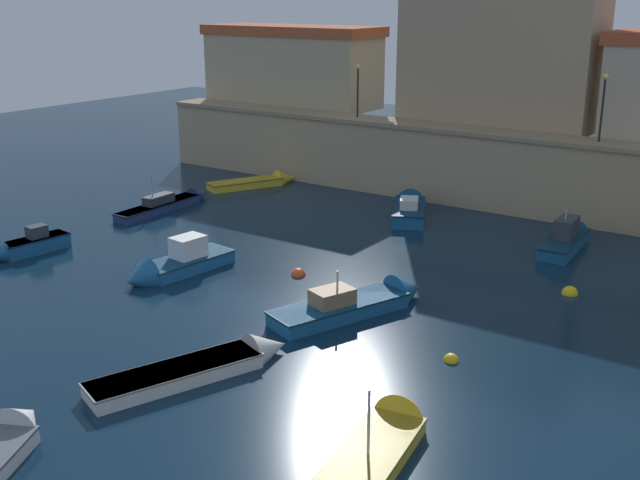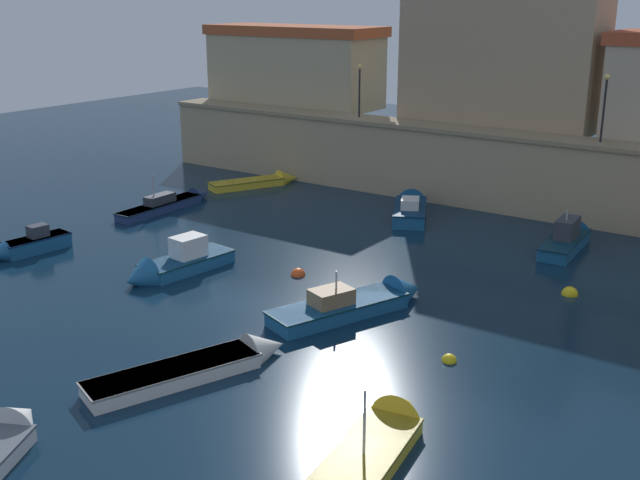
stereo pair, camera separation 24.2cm
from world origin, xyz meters
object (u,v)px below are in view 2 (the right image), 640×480
at_px(moored_boat_9, 171,203).
at_px(moored_boat_5, 360,302).
at_px(moored_boat_7, 383,435).
at_px(mooring_buoy_1, 298,275).
at_px(moored_boat_6, 570,237).
at_px(quay_lamp_0, 360,82).
at_px(moored_boat_2, 28,245).
at_px(mooring_buoy_0, 449,361).
at_px(quay_lamp_1, 605,97).
at_px(moored_boat_10, 207,364).
at_px(moored_boat_3, 411,207).
at_px(mooring_buoy_2, 570,295).
at_px(moored_boat_11, 262,182).
at_px(moored_boat_0, 172,265).

bearing_deg(moored_boat_9, moored_boat_5, -112.97).
height_order(moored_boat_7, mooring_buoy_1, moored_boat_7).
bearing_deg(moored_boat_6, moored_boat_5, 158.97).
bearing_deg(quay_lamp_0, moored_boat_6, -17.01).
relative_size(moored_boat_2, mooring_buoy_0, 7.94).
relative_size(quay_lamp_0, moored_boat_5, 0.46).
bearing_deg(moored_boat_2, moored_boat_5, 107.48).
xyz_separation_m(quay_lamp_1, moored_boat_2, (-21.13, -21.23, -6.52)).
bearing_deg(moored_boat_10, moored_boat_7, -72.04).
height_order(quay_lamp_1, moored_boat_6, quay_lamp_1).
xyz_separation_m(moored_boat_3, moored_boat_5, (5.22, -13.77, -0.07)).
relative_size(moored_boat_10, mooring_buoy_2, 10.38).
relative_size(quay_lamp_1, moored_boat_11, 0.59).
distance_m(moored_boat_2, moored_boat_3, 20.83).
distance_m(moored_boat_6, moored_boat_7, 21.14).
bearing_deg(moored_boat_5, mooring_buoy_2, -23.45).
bearing_deg(quay_lamp_0, moored_boat_0, -83.60).
bearing_deg(moored_boat_5, quay_lamp_1, 8.48).
height_order(quay_lamp_1, mooring_buoy_0, quay_lamp_1).
relative_size(quay_lamp_0, quay_lamp_1, 0.93).
bearing_deg(moored_boat_0, moored_boat_6, 143.82).
xyz_separation_m(moored_boat_2, mooring_buoy_2, (23.62, 9.84, -0.44)).
xyz_separation_m(moored_boat_7, moored_boat_9, (-23.32, 14.77, 0.08)).
height_order(quay_lamp_0, moored_boat_7, quay_lamp_0).
bearing_deg(moored_boat_7, mooring_buoy_1, 37.40).
distance_m(moored_boat_2, mooring_buoy_0, 22.23).
bearing_deg(mooring_buoy_0, mooring_buoy_2, 80.67).
height_order(quay_lamp_0, moored_boat_5, quay_lamp_0).
distance_m(moored_boat_10, mooring_buoy_0, 8.37).
bearing_deg(moored_boat_9, mooring_buoy_2, -92.33).
xyz_separation_m(moored_boat_11, mooring_buoy_2, (23.14, -7.85, -0.27)).
bearing_deg(mooring_buoy_1, moored_boat_10, -71.63).
bearing_deg(moored_boat_7, moored_boat_10, 78.02).
distance_m(quay_lamp_0, moored_boat_7, 31.74).
distance_m(moored_boat_6, mooring_buoy_1, 14.28).
distance_m(quay_lamp_0, moored_boat_9, 14.25).
distance_m(moored_boat_2, moored_boat_7, 23.42).
relative_size(moored_boat_9, moored_boat_10, 1.02).
relative_size(mooring_buoy_1, mooring_buoy_2, 0.95).
bearing_deg(moored_boat_2, moored_boat_10, 81.70).
distance_m(moored_boat_5, moored_boat_7, 9.76).
relative_size(moored_boat_11, mooring_buoy_0, 11.53).
distance_m(quay_lamp_0, mooring_buoy_2, 22.25).
bearing_deg(quay_lamp_0, mooring_buoy_2, -32.55).
distance_m(moored_boat_0, moored_boat_5, 9.38).
xyz_separation_m(moored_boat_2, moored_boat_5, (17.22, 3.26, -0.06)).
height_order(moored_boat_6, mooring_buoy_0, moored_boat_6).
distance_m(moored_boat_0, moored_boat_7, 16.40).
relative_size(moored_boat_7, mooring_buoy_1, 8.92).
xyz_separation_m(quay_lamp_0, moored_boat_2, (-5.77, -21.23, -6.37)).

